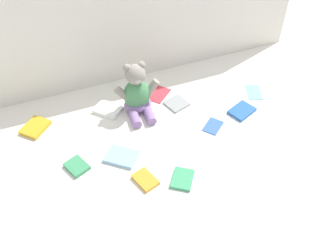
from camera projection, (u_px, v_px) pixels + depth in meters
ground_plane at (164, 126)px, 1.62m from camera, size 3.20×3.20×0.00m
backdrop_drape at (130, 13)px, 1.65m from camera, size 1.76×0.03×0.69m
teddy_bear at (137, 94)px, 1.63m from camera, size 0.21×0.19×0.25m
book_case_0 at (77, 166)px, 1.44m from camera, size 0.10×0.11×0.02m
book_case_1 at (213, 126)px, 1.61m from camera, size 0.12×0.11×0.01m
book_case_2 at (182, 179)px, 1.40m from camera, size 0.12×0.13×0.01m
book_case_3 at (35, 127)px, 1.60m from camera, size 0.15×0.15×0.02m
book_case_4 at (158, 94)px, 1.77m from camera, size 0.15×0.14×0.01m
book_case_5 at (242, 111)px, 1.68m from camera, size 0.14×0.12×0.02m
book_case_6 at (108, 110)px, 1.68m from camera, size 0.14×0.15×0.02m
book_case_7 at (177, 104)px, 1.72m from camera, size 0.12×0.12×0.01m
book_case_8 at (121, 156)px, 1.48m from camera, size 0.16×0.15×0.02m
book_case_9 at (254, 92)px, 1.78m from camera, size 0.10×0.13×0.01m
book_case_10 at (145, 180)px, 1.40m from camera, size 0.09×0.11×0.02m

